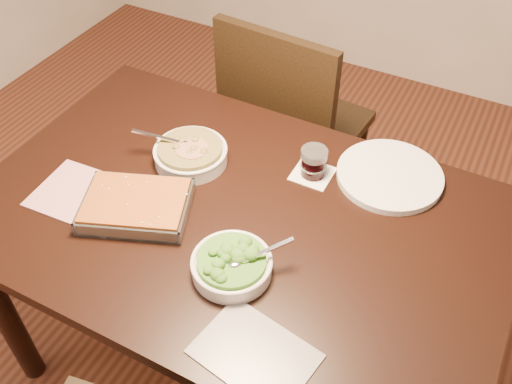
{
  "coord_description": "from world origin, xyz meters",
  "views": [
    {
      "loc": [
        0.52,
        -0.88,
        1.84
      ],
      "look_at": [
        0.03,
        0.05,
        0.8
      ],
      "focal_mm": 40.0,
      "sensor_mm": 36.0,
      "label": 1
    }
  ],
  "objects_px": {
    "stew_bowl": "(191,153)",
    "wine_tumbler": "(314,162)",
    "broccoli_bowl": "(232,265)",
    "baking_dish": "(136,206)",
    "chair_far": "(289,123)",
    "table": "(237,238)",
    "dinner_plate": "(390,175)"
  },
  "relations": [
    {
      "from": "stew_bowl",
      "to": "wine_tumbler",
      "type": "bearing_deg",
      "value": 18.43
    },
    {
      "from": "broccoli_bowl",
      "to": "baking_dish",
      "type": "distance_m",
      "value": 0.32
    },
    {
      "from": "stew_bowl",
      "to": "broccoli_bowl",
      "type": "height_order",
      "value": "stew_bowl"
    },
    {
      "from": "baking_dish",
      "to": "wine_tumbler",
      "type": "distance_m",
      "value": 0.49
    },
    {
      "from": "broccoli_bowl",
      "to": "baking_dish",
      "type": "bearing_deg",
      "value": 170.06
    },
    {
      "from": "chair_far",
      "to": "table",
      "type": "bearing_deg",
      "value": 107.45
    },
    {
      "from": "dinner_plate",
      "to": "table",
      "type": "bearing_deg",
      "value": -134.41
    },
    {
      "from": "broccoli_bowl",
      "to": "dinner_plate",
      "type": "bearing_deg",
      "value": 64.79
    },
    {
      "from": "chair_far",
      "to": "dinner_plate",
      "type": "bearing_deg",
      "value": 147.49
    },
    {
      "from": "stew_bowl",
      "to": "broccoli_bowl",
      "type": "relative_size",
      "value": 1.16
    },
    {
      "from": "wine_tumbler",
      "to": "table",
      "type": "bearing_deg",
      "value": -116.36
    },
    {
      "from": "table",
      "to": "broccoli_bowl",
      "type": "distance_m",
      "value": 0.22
    },
    {
      "from": "dinner_plate",
      "to": "chair_far",
      "type": "xyz_separation_m",
      "value": [
        -0.47,
        0.35,
        -0.23
      ]
    },
    {
      "from": "stew_bowl",
      "to": "wine_tumbler",
      "type": "relative_size",
      "value": 2.68
    },
    {
      "from": "broccoli_bowl",
      "to": "wine_tumbler",
      "type": "xyz_separation_m",
      "value": [
        0.03,
        0.4,
        0.02
      ]
    },
    {
      "from": "dinner_plate",
      "to": "chair_far",
      "type": "bearing_deg",
      "value": 142.79
    },
    {
      "from": "table",
      "to": "broccoli_bowl",
      "type": "bearing_deg",
      "value": -63.78
    },
    {
      "from": "chair_far",
      "to": "wine_tumbler",
      "type": "bearing_deg",
      "value": 126.25
    },
    {
      "from": "wine_tumbler",
      "to": "broccoli_bowl",
      "type": "bearing_deg",
      "value": -94.72
    },
    {
      "from": "table",
      "to": "wine_tumbler",
      "type": "distance_m",
      "value": 0.3
    },
    {
      "from": "broccoli_bowl",
      "to": "chair_far",
      "type": "distance_m",
      "value": 0.91
    },
    {
      "from": "stew_bowl",
      "to": "dinner_plate",
      "type": "height_order",
      "value": "stew_bowl"
    },
    {
      "from": "table",
      "to": "stew_bowl",
      "type": "distance_m",
      "value": 0.28
    },
    {
      "from": "table",
      "to": "dinner_plate",
      "type": "distance_m",
      "value": 0.46
    },
    {
      "from": "baking_dish",
      "to": "broccoli_bowl",
      "type": "bearing_deg",
      "value": -31.27
    },
    {
      "from": "chair_far",
      "to": "stew_bowl",
      "type": "bearing_deg",
      "value": 88.08
    },
    {
      "from": "stew_bowl",
      "to": "baking_dish",
      "type": "height_order",
      "value": "stew_bowl"
    },
    {
      "from": "table",
      "to": "broccoli_bowl",
      "type": "height_order",
      "value": "broccoli_bowl"
    },
    {
      "from": "stew_bowl",
      "to": "broccoli_bowl",
      "type": "distance_m",
      "value": 0.42
    },
    {
      "from": "baking_dish",
      "to": "wine_tumbler",
      "type": "xyz_separation_m",
      "value": [
        0.35,
        0.35,
        0.02
      ]
    },
    {
      "from": "broccoli_bowl",
      "to": "baking_dish",
      "type": "relative_size",
      "value": 0.59
    },
    {
      "from": "stew_bowl",
      "to": "wine_tumbler",
      "type": "height_order",
      "value": "wine_tumbler"
    }
  ]
}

